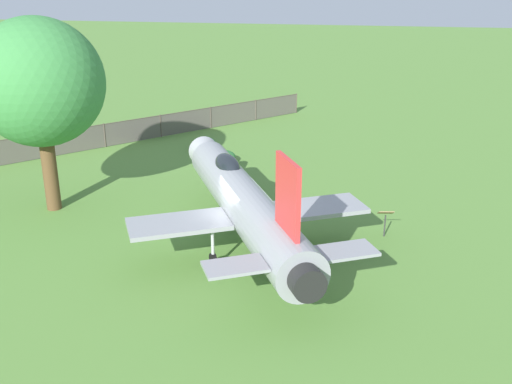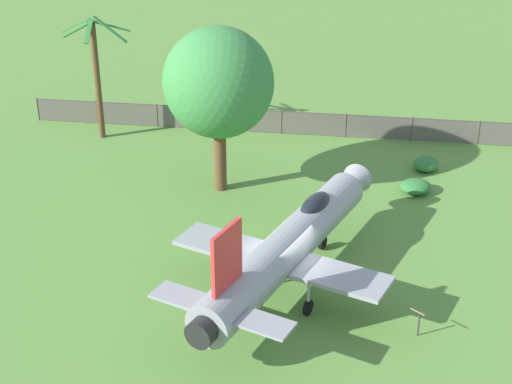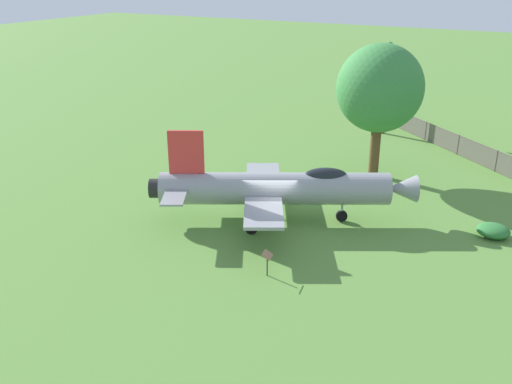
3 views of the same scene
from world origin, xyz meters
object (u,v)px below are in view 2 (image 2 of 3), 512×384
Objects in this scene: shrub_near_fence at (416,187)px; shrub_by_tree at (426,164)px; info_plaque at (420,316)px; shade_tree at (218,83)px; display_jet at (291,243)px; palm_tree at (97,72)px.

shrub_near_fence is 2.86m from shrub_by_tree.
shade_tree is at bearing -0.69° from info_plaque.
shrub_near_fence is (3.35, -10.04, -1.55)m from display_jet.
shade_tree is 11.10m from shrub_near_fence.
shade_tree is at bearing 68.54° from shrub_by_tree.
shade_tree reaches higher than shrub_near_fence.
shade_tree is at bearing 54.34° from shrub_near_fence.
shrub_by_tree is 14.71m from info_plaque.
display_jet is 1.80× the size of palm_tree.
palm_tree reaches higher than shrub_near_fence.
info_plaque is (-10.35, 10.45, 0.48)m from shrub_by_tree.
info_plaque is (-8.68, 8.12, 0.52)m from shrub_near_fence.
display_jet is at bearing 166.99° from shade_tree.
shrub_by_tree is (5.01, -12.37, -1.51)m from display_jet.
palm_tree is 6.25× the size of info_plaque.
display_jet reaches higher than shrub_near_fence.
shrub_near_fence is 1.41× the size of info_plaque.
palm_tree reaches higher than shrub_by_tree.
info_plaque is (-14.39, 0.17, -4.72)m from shade_tree.
shade_tree reaches higher than info_plaque.
display_jet is 13.43m from shrub_by_tree.
display_jet is 5.76m from info_plaque.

